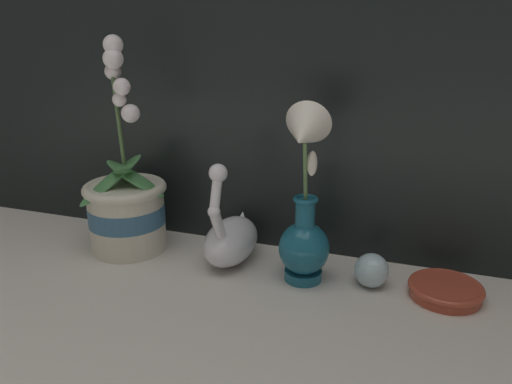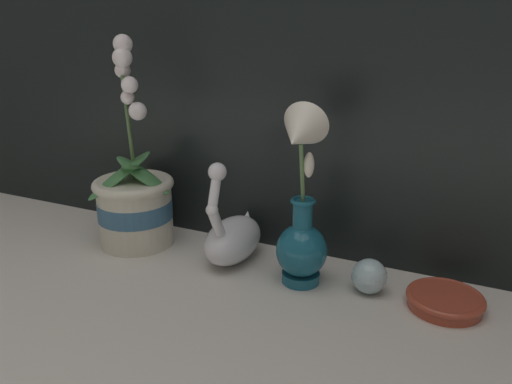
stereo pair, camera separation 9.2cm
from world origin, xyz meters
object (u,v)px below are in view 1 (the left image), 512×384
object	(u,v)px
orchid_potted_plant	(126,206)
blue_vase	(304,215)
glass_sphere	(371,270)
amber_dish	(446,289)
swan_figurine	(231,237)

from	to	relation	value
orchid_potted_plant	blue_vase	size ratio (longest dim) A/B	1.30
orchid_potted_plant	glass_sphere	bearing A→B (deg)	0.03
glass_sphere	amber_dish	xyz separation A→B (m)	(0.13, 0.00, -0.02)
blue_vase	amber_dish	xyz separation A→B (m)	(0.25, 0.03, -0.12)
orchid_potted_plant	blue_vase	distance (m)	0.38
orchid_potted_plant	glass_sphere	size ratio (longest dim) A/B	6.94
glass_sphere	amber_dish	distance (m)	0.13
swan_figurine	blue_vase	world-z (taller)	blue_vase
amber_dish	swan_figurine	bearing A→B (deg)	178.42
glass_sphere	amber_dish	bearing A→B (deg)	1.13
blue_vase	glass_sphere	size ratio (longest dim) A/B	5.34
swan_figurine	blue_vase	distance (m)	0.18
swan_figurine	amber_dish	bearing A→B (deg)	-1.58
orchid_potted_plant	blue_vase	bearing A→B (deg)	-3.59
orchid_potted_plant	amber_dish	xyz separation A→B (m)	(0.63, 0.00, -0.08)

